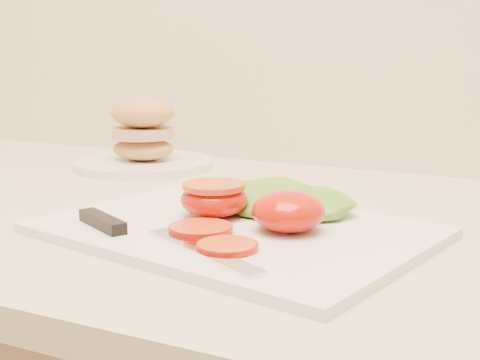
% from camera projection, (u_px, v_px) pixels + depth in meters
% --- Properties ---
extents(cutting_board, '(0.42, 0.34, 0.01)m').
position_uv_depth(cutting_board, '(236.00, 230.00, 0.67)').
color(cutting_board, silver).
rests_on(cutting_board, counter).
extents(tomato_half_dome, '(0.07, 0.07, 0.04)m').
position_uv_depth(tomato_half_dome, '(288.00, 211.00, 0.65)').
color(tomato_half_dome, '#B3200D').
rests_on(tomato_half_dome, cutting_board).
extents(tomato_half_cut, '(0.07, 0.07, 0.04)m').
position_uv_depth(tomato_half_cut, '(214.00, 198.00, 0.71)').
color(tomato_half_cut, '#B3200D').
rests_on(tomato_half_cut, cutting_board).
extents(tomato_slice_0, '(0.06, 0.06, 0.01)m').
position_uv_depth(tomato_slice_0, '(201.00, 229.00, 0.65)').
color(tomato_slice_0, '#D54C25').
rests_on(tomato_slice_0, cutting_board).
extents(tomato_slice_1, '(0.05, 0.05, 0.01)m').
position_uv_depth(tomato_slice_1, '(227.00, 246.00, 0.59)').
color(tomato_slice_1, '#D54C25').
rests_on(tomato_slice_1, cutting_board).
extents(lettuce_leaf_0, '(0.17, 0.17, 0.03)m').
position_uv_depth(lettuce_leaf_0, '(268.00, 197.00, 0.74)').
color(lettuce_leaf_0, '#6BA62C').
rests_on(lettuce_leaf_0, cutting_board).
extents(lettuce_leaf_1, '(0.11, 0.08, 0.02)m').
position_uv_depth(lettuce_leaf_1, '(305.00, 203.00, 0.72)').
color(lettuce_leaf_1, '#6BA62C').
rests_on(lettuce_leaf_1, cutting_board).
extents(knife, '(0.24, 0.10, 0.01)m').
position_uv_depth(knife, '(139.00, 232.00, 0.64)').
color(knife, silver).
rests_on(knife, cutting_board).
extents(sandwich_plate, '(0.22, 0.22, 0.11)m').
position_uv_depth(sandwich_plate, '(143.00, 143.00, 1.04)').
color(sandwich_plate, white).
rests_on(sandwich_plate, counter).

